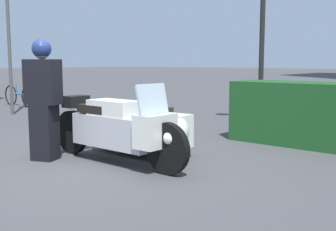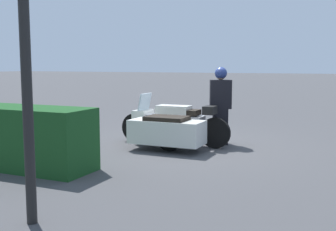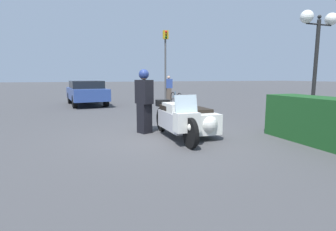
# 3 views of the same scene
# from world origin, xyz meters

# --- Properties ---
(ground_plane) EXTENTS (160.00, 160.00, 0.00)m
(ground_plane) POSITION_xyz_m (0.00, 0.00, 0.00)
(ground_plane) COLOR #424244
(police_motorcycle) EXTENTS (2.66, 1.30, 1.17)m
(police_motorcycle) POSITION_xyz_m (0.35, 0.52, 0.47)
(police_motorcycle) COLOR black
(police_motorcycle) RESTS_ON ground
(officer_rider) EXTENTS (0.56, 0.46, 1.78)m
(officer_rider) POSITION_xyz_m (-0.61, -0.39, 0.94)
(officer_rider) COLOR black
(officer_rider) RESTS_ON ground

